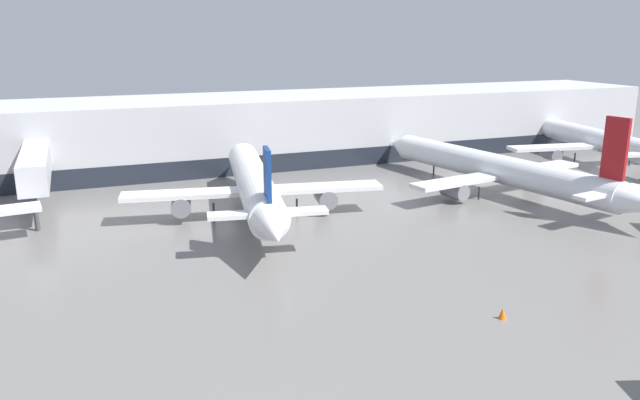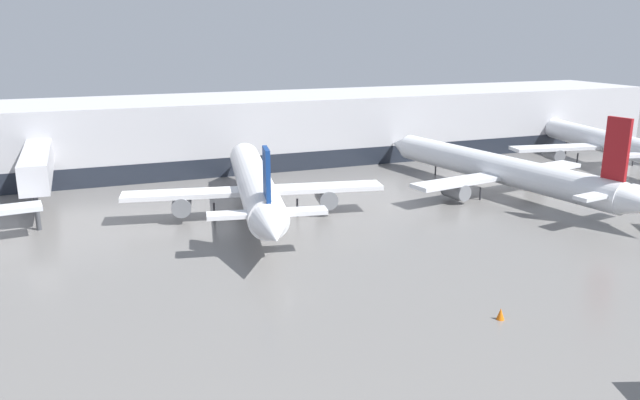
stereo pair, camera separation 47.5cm
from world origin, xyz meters
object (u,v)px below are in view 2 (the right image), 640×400
(traffic_cone_1, at_px, (501,314))
(parked_jet_3, at_px, (605,142))
(parked_jet_1, at_px, (501,170))
(parked_jet_4, at_px, (255,185))

(traffic_cone_1, bearing_deg, parked_jet_3, 38.72)
(parked_jet_1, relative_size, parked_jet_3, 1.23)
(parked_jet_4, bearing_deg, parked_jet_1, -81.83)
(parked_jet_3, xyz_separation_m, traffic_cone_1, (-41.50, -33.28, -2.94))
(parked_jet_1, bearing_deg, parked_jet_3, -81.68)
(parked_jet_4, bearing_deg, parked_jet_3, -72.77)
(parked_jet_1, distance_m, parked_jet_3, 23.06)
(parked_jet_1, bearing_deg, traffic_cone_1, 133.79)
(parked_jet_3, bearing_deg, parked_jet_1, 117.39)
(parked_jet_1, height_order, parked_jet_4, parked_jet_1)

